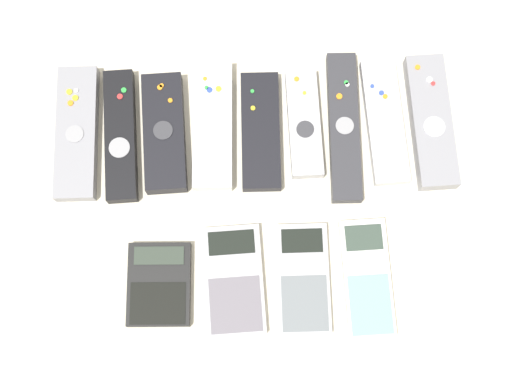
{
  "coord_description": "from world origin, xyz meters",
  "views": [
    {
      "loc": [
        -0.01,
        -0.2,
        0.97
      ],
      "look_at": [
        0.0,
        0.03,
        0.01
      ],
      "focal_mm": 50.0,
      "sensor_mm": 36.0,
      "label": 1
    }
  ],
  "objects_px": {
    "remote_0": "(77,133)",
    "calculator_1": "(234,280)",
    "remote_8": "(431,122)",
    "remote_7": "(384,122)",
    "calculator_0": "(159,284)",
    "remote_4": "(261,131)",
    "remote_3": "(213,125)",
    "calculator_3": "(367,278)",
    "remote_1": "(121,136)",
    "remote_5": "(304,124)",
    "remote_2": "(164,133)",
    "remote_6": "(344,127)",
    "calculator_2": "(303,278)"
  },
  "relations": [
    {
      "from": "remote_0",
      "to": "calculator_2",
      "type": "bearing_deg",
      "value": -34.29
    },
    {
      "from": "remote_2",
      "to": "calculator_0",
      "type": "distance_m",
      "value": 0.21
    },
    {
      "from": "remote_6",
      "to": "remote_2",
      "type": "bearing_deg",
      "value": -178.56
    },
    {
      "from": "calculator_3",
      "to": "remote_4",
      "type": "bearing_deg",
      "value": 121.09
    },
    {
      "from": "remote_8",
      "to": "calculator_1",
      "type": "bearing_deg",
      "value": -145.02
    },
    {
      "from": "remote_7",
      "to": "remote_8",
      "type": "distance_m",
      "value": 0.07
    },
    {
      "from": "remote_1",
      "to": "remote_4",
      "type": "xyz_separation_m",
      "value": [
        0.2,
        -0.0,
        -0.0
      ]
    },
    {
      "from": "remote_4",
      "to": "calculator_1",
      "type": "height_order",
      "value": "remote_4"
    },
    {
      "from": "remote_0",
      "to": "calculator_3",
      "type": "bearing_deg",
      "value": -28.29
    },
    {
      "from": "calculator_0",
      "to": "calculator_2",
      "type": "distance_m",
      "value": 0.2
    },
    {
      "from": "remote_0",
      "to": "remote_3",
      "type": "bearing_deg",
      "value": 1.85
    },
    {
      "from": "remote_0",
      "to": "calculator_0",
      "type": "relative_size",
      "value": 1.7
    },
    {
      "from": "calculator_1",
      "to": "remote_3",
      "type": "bearing_deg",
      "value": 93.99
    },
    {
      "from": "remote_2",
      "to": "remote_3",
      "type": "distance_m",
      "value": 0.07
    },
    {
      "from": "remote_4",
      "to": "remote_6",
      "type": "bearing_deg",
      "value": 2.04
    },
    {
      "from": "remote_2",
      "to": "remote_6",
      "type": "height_order",
      "value": "remote_2"
    },
    {
      "from": "remote_2",
      "to": "remote_3",
      "type": "relative_size",
      "value": 0.92
    },
    {
      "from": "remote_0",
      "to": "calculator_3",
      "type": "relative_size",
      "value": 1.21
    },
    {
      "from": "remote_5",
      "to": "remote_1",
      "type": "bearing_deg",
      "value": -179.2
    },
    {
      "from": "remote_7",
      "to": "calculator_3",
      "type": "xyz_separation_m",
      "value": [
        -0.04,
        -0.22,
        -0.0
      ]
    },
    {
      "from": "remote_0",
      "to": "remote_1",
      "type": "bearing_deg",
      "value": -5.14
    },
    {
      "from": "calculator_0",
      "to": "calculator_2",
      "type": "height_order",
      "value": "calculator_0"
    },
    {
      "from": "calculator_0",
      "to": "calculator_3",
      "type": "relative_size",
      "value": 0.71
    },
    {
      "from": "remote_3",
      "to": "calculator_3",
      "type": "relative_size",
      "value": 1.17
    },
    {
      "from": "remote_5",
      "to": "remote_0",
      "type": "bearing_deg",
      "value": 179.32
    },
    {
      "from": "calculator_3",
      "to": "calculator_1",
      "type": "bearing_deg",
      "value": 177.28
    },
    {
      "from": "remote_4",
      "to": "calculator_2",
      "type": "height_order",
      "value": "remote_4"
    },
    {
      "from": "remote_7",
      "to": "calculator_0",
      "type": "xyz_separation_m",
      "value": [
        -0.32,
        -0.22,
        -0.0
      ]
    },
    {
      "from": "remote_2",
      "to": "remote_6",
      "type": "relative_size",
      "value": 0.79
    },
    {
      "from": "calculator_3",
      "to": "remote_2",
      "type": "bearing_deg",
      "value": 140.3
    },
    {
      "from": "remote_1",
      "to": "remote_3",
      "type": "height_order",
      "value": "remote_3"
    },
    {
      "from": "remote_4",
      "to": "calculator_1",
      "type": "xyz_separation_m",
      "value": [
        -0.04,
        -0.21,
        -0.0
      ]
    },
    {
      "from": "remote_4",
      "to": "calculator_0",
      "type": "distance_m",
      "value": 0.26
    },
    {
      "from": "remote_1",
      "to": "remote_3",
      "type": "xyz_separation_m",
      "value": [
        0.13,
        0.01,
        0.0
      ]
    },
    {
      "from": "remote_8",
      "to": "calculator_3",
      "type": "distance_m",
      "value": 0.24
    },
    {
      "from": "remote_1",
      "to": "calculator_3",
      "type": "relative_size",
      "value": 1.2
    },
    {
      "from": "remote_0",
      "to": "remote_3",
      "type": "height_order",
      "value": "remote_3"
    },
    {
      "from": "remote_2",
      "to": "remote_7",
      "type": "height_order",
      "value": "remote_2"
    },
    {
      "from": "calculator_1",
      "to": "calculator_3",
      "type": "relative_size",
      "value": 0.93
    },
    {
      "from": "remote_7",
      "to": "remote_8",
      "type": "xyz_separation_m",
      "value": [
        0.07,
        -0.0,
        0.0
      ]
    },
    {
      "from": "remote_3",
      "to": "remote_8",
      "type": "bearing_deg",
      "value": 0.47
    },
    {
      "from": "remote_4",
      "to": "remote_5",
      "type": "distance_m",
      "value": 0.06
    },
    {
      "from": "remote_3",
      "to": "calculator_2",
      "type": "xyz_separation_m",
      "value": [
        0.12,
        -0.22,
        -0.0
      ]
    },
    {
      "from": "remote_0",
      "to": "remote_7",
      "type": "relative_size",
      "value": 1.05
    },
    {
      "from": "remote_2",
      "to": "calculator_1",
      "type": "distance_m",
      "value": 0.23
    },
    {
      "from": "calculator_3",
      "to": "remote_0",
      "type": "bearing_deg",
      "value": 149.53
    },
    {
      "from": "remote_0",
      "to": "calculator_1",
      "type": "bearing_deg",
      "value": -44.23
    },
    {
      "from": "remote_2",
      "to": "remote_7",
      "type": "bearing_deg",
      "value": -0.61
    },
    {
      "from": "remote_0",
      "to": "remote_8",
      "type": "bearing_deg",
      "value": 0.38
    },
    {
      "from": "remote_4",
      "to": "remote_8",
      "type": "bearing_deg",
      "value": 2.01
    }
  ]
}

